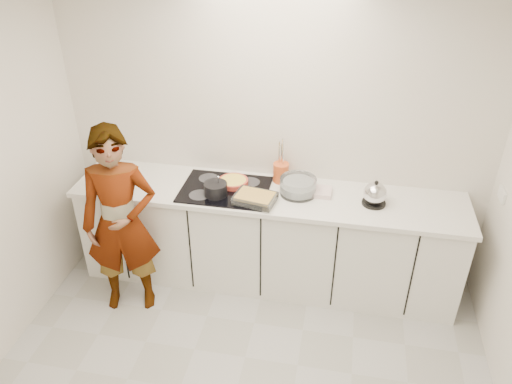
% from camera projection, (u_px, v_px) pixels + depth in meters
% --- Properties ---
extents(ceiling, '(3.60, 3.20, 0.00)m').
position_uv_depth(ceiling, '(221.00, 9.00, 2.14)').
color(ceiling, white).
rests_on(ceiling, wall_back).
extents(wall_back, '(3.60, 0.00, 2.60)m').
position_uv_depth(wall_back, '(274.00, 133.00, 4.15)').
color(wall_back, silver).
rests_on(wall_back, ground).
extents(base_cabinets, '(3.20, 0.58, 0.87)m').
position_uv_depth(base_cabinets, '(267.00, 239.00, 4.34)').
color(base_cabinets, white).
rests_on(base_cabinets, floor).
extents(countertop, '(3.24, 0.64, 0.04)m').
position_uv_depth(countertop, '(267.00, 195.00, 4.10)').
color(countertop, white).
rests_on(countertop, base_cabinets).
extents(hob, '(0.72, 0.54, 0.01)m').
position_uv_depth(hob, '(225.00, 189.00, 4.13)').
color(hob, black).
rests_on(hob, countertop).
extents(tart_dish, '(0.25, 0.25, 0.04)m').
position_uv_depth(tart_dish, '(233.00, 182.00, 4.17)').
color(tart_dish, '#C63E2E').
rests_on(tart_dish, hob).
extents(saucepan, '(0.20, 0.20, 0.18)m').
position_uv_depth(saucepan, '(216.00, 189.00, 4.01)').
color(saucepan, black).
rests_on(saucepan, hob).
extents(baking_dish, '(0.35, 0.28, 0.06)m').
position_uv_depth(baking_dish, '(255.00, 198.00, 3.93)').
color(baking_dish, silver).
rests_on(baking_dish, hob).
extents(mixing_bowl, '(0.37, 0.37, 0.14)m').
position_uv_depth(mixing_bowl, '(298.00, 187.00, 4.05)').
color(mixing_bowl, silver).
rests_on(mixing_bowl, countertop).
extents(tea_towel, '(0.24, 0.18, 0.04)m').
position_uv_depth(tea_towel, '(317.00, 191.00, 4.07)').
color(tea_towel, white).
rests_on(tea_towel, countertop).
extents(kettle, '(0.25, 0.25, 0.21)m').
position_uv_depth(kettle, '(375.00, 194.00, 3.90)').
color(kettle, black).
rests_on(kettle, countertop).
extents(utensil_crock, '(0.16, 0.16, 0.17)m').
position_uv_depth(utensil_crock, '(281.00, 172.00, 4.21)').
color(utensil_crock, '#D55523').
rests_on(utensil_crock, countertop).
extents(cook, '(0.67, 0.53, 1.62)m').
position_uv_depth(cook, '(121.00, 223.00, 3.89)').
color(cook, white).
rests_on(cook, floor).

